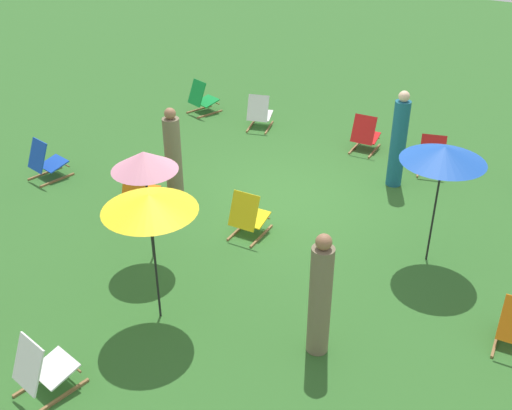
# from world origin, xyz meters

# --- Properties ---
(ground_plane) EXTENTS (40.00, 40.00, 0.00)m
(ground_plane) POSITION_xyz_m (0.00, 0.00, 0.00)
(ground_plane) COLOR #2D6026
(deckchair_1) EXTENTS (0.61, 0.84, 0.83)m
(deckchair_1) POSITION_xyz_m (4.50, 1.71, 0.37)
(deckchair_1) COLOR olive
(deckchair_1) RESTS_ON ground
(deckchair_2) EXTENTS (0.67, 0.86, 0.83)m
(deckchair_2) POSITION_xyz_m (-1.83, -2.50, 0.37)
(deckchair_2) COLOR olive
(deckchair_2) RESTS_ON ground
(deckchair_5) EXTENTS (0.60, 0.83, 0.83)m
(deckchair_5) POSITION_xyz_m (0.25, 5.58, 0.37)
(deckchair_5) COLOR olive
(deckchair_5) RESTS_ON ground
(deckchair_7) EXTENTS (0.67, 0.86, 0.83)m
(deckchair_7) POSITION_xyz_m (2.26, -2.64, 0.37)
(deckchair_7) COLOR olive
(deckchair_7) RESTS_ON ground
(deckchair_9) EXTENTS (0.68, 0.87, 0.83)m
(deckchair_9) POSITION_xyz_m (3.95, -2.73, 0.37)
(deckchair_9) COLOR olive
(deckchair_9) RESTS_ON ground
(deckchair_10) EXTENTS (0.64, 0.85, 0.83)m
(deckchair_10) POSITION_xyz_m (2.14, 1.67, 0.37)
(deckchair_10) COLOR olive
(deckchair_10) RESTS_ON ground
(deckchair_11) EXTENTS (0.52, 0.79, 0.83)m
(deckchair_11) POSITION_xyz_m (-0.31, -2.75, 0.37)
(deckchair_11) COLOR olive
(deckchair_11) RESTS_ON ground
(deckchair_12) EXTENTS (0.51, 0.78, 0.83)m
(deckchair_12) POSITION_xyz_m (0.03, 1.40, 0.37)
(deckchair_12) COLOR olive
(deckchair_12) RESTS_ON ground
(umbrella_0) EXTENTS (1.25, 1.25, 1.96)m
(umbrella_0) POSITION_xyz_m (-2.75, 0.51, 1.84)
(umbrella_0) COLOR black
(umbrella_0) RESTS_ON ground
(umbrella_1) EXTENTS (0.99, 0.99, 1.84)m
(umbrella_1) POSITION_xyz_m (0.99, 2.72, 1.69)
(umbrella_1) COLOR black
(umbrella_1) RESTS_ON ground
(umbrella_2) EXTENTS (1.23, 1.23, 1.94)m
(umbrella_2) POSITION_xyz_m (-0.03, 3.79, 1.82)
(umbrella_2) COLOR black
(umbrella_2) RESTS_ON ground
(person_0) EXTENTS (0.29, 0.29, 1.77)m
(person_0) POSITION_xyz_m (-2.18, 3.24, 0.84)
(person_0) COLOR #72664C
(person_0) RESTS_ON ground
(person_1) EXTENTS (0.43, 0.43, 1.76)m
(person_1) POSITION_xyz_m (1.90, 0.97, 0.83)
(person_1) COLOR #72664C
(person_1) RESTS_ON ground
(person_2) EXTENTS (0.42, 0.42, 1.89)m
(person_2) POSITION_xyz_m (-1.40, -1.63, 0.90)
(person_2) COLOR #195972
(person_2) RESTS_ON ground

